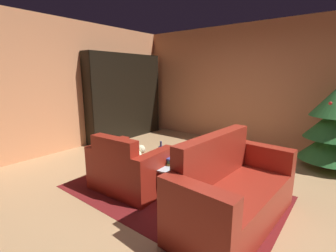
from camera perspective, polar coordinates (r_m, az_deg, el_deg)
The scene contains 11 objects.
ground_plane at distance 3.48m, azimuth 5.57°, elevation -15.09°, with size 7.44×7.44×0.00m, color tan.
wall_back at distance 5.67m, azimuth 21.51°, elevation 8.92°, with size 6.32×0.06×2.69m, color tan.
wall_left at distance 5.45m, azimuth -23.36°, elevation 8.67°, with size 0.06×5.67×2.69m, color tan.
area_rug at distance 3.44m, azimuth 0.88°, elevation -15.33°, with size 2.83×1.83×0.01m, color maroon.
bookshelf_unit at distance 6.19m, azimuth -9.09°, elevation 6.62°, with size 0.34×2.16×2.08m.
armchair_red at distance 3.44m, azimuth -9.28°, elevation -10.19°, with size 1.06×0.80×0.81m.
couch_red at distance 2.79m, azimuth 14.96°, elevation -15.31°, with size 0.84×1.71×0.95m.
coffee_table at distance 3.32m, azimuth 1.13°, elevation -9.47°, with size 0.66×0.66×0.41m.
book_stack_on_table at distance 3.25m, azimuth 0.78°, elevation -8.35°, with size 0.23×0.15×0.09m.
bottle_on_table at distance 3.35m, azimuth -1.70°, elevation -6.52°, with size 0.07×0.07×0.28m.
decorated_tree at distance 4.83m, azimuth 34.70°, elevation -0.26°, with size 0.98×0.98×1.41m.
Camera 1 is at (1.64, -2.62, 1.60)m, focal length 25.56 mm.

